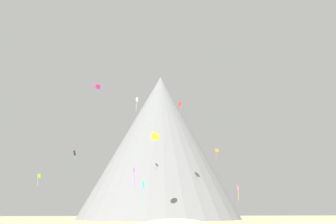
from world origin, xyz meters
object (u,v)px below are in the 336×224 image
Objects in this scene: kite_violet_low at (134,174)px; kite_black_mid at (75,154)px; kite_cyan_low at (143,188)px; kite_white_high at (136,100)px; kite_magenta_high at (97,87)px; kite_rainbow_low at (238,190)px; kite_orange_mid at (217,151)px; kite_yellow_mid at (155,137)px; kite_lime_low at (39,177)px; kite_red_high at (180,105)px; rock_massif at (159,151)px.

kite_black_mid reaches higher than kite_violet_low.
kite_white_high is (-1.07, 21.17, 29.58)m from kite_cyan_low.
kite_rainbow_low is at bearing 0.14° from kite_magenta_high.
kite_orange_mid is at bearing 3.29° from kite_magenta_high.
kite_cyan_low is 28.72m from kite_orange_mid.
kite_orange_mid is 18.90m from kite_yellow_mid.
kite_yellow_mid reaches higher than kite_lime_low.
kite_white_high is at bearing 11.55° from kite_orange_mid.
kite_white_high is (-23.75, 8.10, 17.78)m from kite_orange_mid.
kite_lime_low is 0.88× the size of kite_black_mid.
kite_red_high reaches higher than kite_magenta_high.
kite_lime_low is (-34.83, -62.98, -18.91)m from rock_massif.
kite_magenta_high is (-11.13, -12.62, 19.43)m from kite_cyan_low.
kite_black_mid reaches higher than kite_cyan_low.
rock_massif reaches higher than kite_black_mid.
kite_white_high is at bearing 168.39° from kite_cyan_low.
kite_orange_mid is (24.16, 1.24, 7.15)m from kite_violet_low.
rock_massif is 21.43× the size of kite_rainbow_low.
kite_violet_low is 26.62m from kite_white_high.
kite_rainbow_low is at bearing 126.67° from kite_violet_low.
kite_violet_low is 25.23m from kite_orange_mid.
kite_violet_low is at bearing -105.65° from rock_massif.
kite_yellow_mid is 0.57× the size of kite_white_high.
rock_massif is 28.35× the size of kite_orange_mid.
kite_lime_low is at bearing -62.83° from kite_white_high.
kite_orange_mid is 0.73× the size of kite_white_high.
kite_rainbow_low is at bearing -136.15° from kite_orange_mid.
kite_lime_low is at bearing 21.77° from kite_yellow_mid.
kite_yellow_mid is (4.40, 15.23, 16.08)m from kite_cyan_low.
kite_violet_low is at bearing 121.04° from kite_rainbow_low.
rock_massif reaches higher than kite_yellow_mid.
kite_black_mid is (4.85, 15.53, 8.08)m from kite_lime_low.
kite_cyan_low is 1.18× the size of kite_rainbow_low.
kite_violet_low is at bearing 80.08° from kite_lime_low.
rock_massif reaches higher than kite_lime_low.
kite_magenta_high reaches higher than kite_cyan_low.
rock_massif is 52.73m from kite_rainbow_low.
kite_magenta_high is at bearing 4.80° from kite_lime_low.
kite_orange_mid is at bearing -159.95° from kite_red_high.
kite_rainbow_low is 1.32× the size of kite_orange_mid.
kite_orange_mid is 30.75m from kite_white_high.
kite_magenta_high is (-9.65, -24.45, 14.78)m from kite_violet_low.
rock_massif is at bearing -47.09° from kite_orange_mid.
kite_violet_low is 3.45× the size of kite_magenta_high.
kite_yellow_mid is at bearing 22.18° from kite_white_high.
kite_orange_mid reaches higher than kite_cyan_low.
kite_cyan_low is 2.02× the size of kite_lime_low.
kite_cyan_low is 1.56× the size of kite_orange_mid.
kite_rainbow_low is 3.19× the size of kite_magenta_high.
kite_orange_mid is at bearing 161.82° from kite_yellow_mid.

